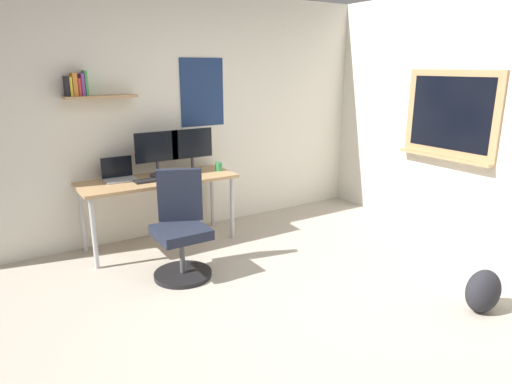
{
  "coord_description": "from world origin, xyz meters",
  "views": [
    {
      "loc": [
        -1.93,
        -2.24,
        1.84
      ],
      "look_at": [
        -0.06,
        0.73,
        0.85
      ],
      "focal_mm": 31.5,
      "sensor_mm": 36.0,
      "label": 1
    }
  ],
  "objects_px": {
    "laptop": "(119,175)",
    "keyboard": "(153,180)",
    "computer_mouse": "(179,176)",
    "coffee_mug": "(219,167)",
    "desk": "(158,185)",
    "backpack": "(483,291)",
    "monitor_primary": "(157,150)",
    "monitor_secondary": "(192,147)",
    "office_chair": "(181,232)"
  },
  "relations": [
    {
      "from": "keyboard",
      "to": "computer_mouse",
      "type": "bearing_deg",
      "value": 0.0
    },
    {
      "from": "computer_mouse",
      "to": "backpack",
      "type": "xyz_separation_m",
      "value": [
        1.4,
        -2.54,
        -0.57
      ]
    },
    {
      "from": "office_chair",
      "to": "desk",
      "type": "bearing_deg",
      "value": 83.41
    },
    {
      "from": "coffee_mug",
      "to": "backpack",
      "type": "bearing_deg",
      "value": -70.61
    },
    {
      "from": "keyboard",
      "to": "backpack",
      "type": "height_order",
      "value": "keyboard"
    },
    {
      "from": "monitor_primary",
      "to": "keyboard",
      "type": "height_order",
      "value": "monitor_primary"
    },
    {
      "from": "computer_mouse",
      "to": "desk",
      "type": "bearing_deg",
      "value": 159.66
    },
    {
      "from": "laptop",
      "to": "keyboard",
      "type": "distance_m",
      "value": 0.36
    },
    {
      "from": "monitor_secondary",
      "to": "computer_mouse",
      "type": "relative_size",
      "value": 4.46
    },
    {
      "from": "monitor_secondary",
      "to": "backpack",
      "type": "bearing_deg",
      "value": -66.7
    },
    {
      "from": "laptop",
      "to": "keyboard",
      "type": "relative_size",
      "value": 0.84
    },
    {
      "from": "monitor_secondary",
      "to": "keyboard",
      "type": "xyz_separation_m",
      "value": [
        -0.51,
        -0.17,
        -0.26
      ]
    },
    {
      "from": "coffee_mug",
      "to": "desk",
      "type": "bearing_deg",
      "value": 177.96
    },
    {
      "from": "laptop",
      "to": "keyboard",
      "type": "height_order",
      "value": "laptop"
    },
    {
      "from": "monitor_primary",
      "to": "keyboard",
      "type": "relative_size",
      "value": 1.25
    },
    {
      "from": "keyboard",
      "to": "computer_mouse",
      "type": "relative_size",
      "value": 3.56
    },
    {
      "from": "laptop",
      "to": "coffee_mug",
      "type": "xyz_separation_m",
      "value": [
        1.04,
        -0.17,
        -0.01
      ]
    },
    {
      "from": "laptop",
      "to": "backpack",
      "type": "xyz_separation_m",
      "value": [
        1.96,
        -2.76,
        -0.61
      ]
    },
    {
      "from": "desk",
      "to": "keyboard",
      "type": "height_order",
      "value": "keyboard"
    },
    {
      "from": "monitor_secondary",
      "to": "backpack",
      "type": "relative_size",
      "value": 1.35
    },
    {
      "from": "desk",
      "to": "office_chair",
      "type": "distance_m",
      "value": 0.81
    },
    {
      "from": "office_chair",
      "to": "computer_mouse",
      "type": "distance_m",
      "value": 0.82
    },
    {
      "from": "laptop",
      "to": "computer_mouse",
      "type": "relative_size",
      "value": 2.98
    },
    {
      "from": "monitor_primary",
      "to": "coffee_mug",
      "type": "distance_m",
      "value": 0.7
    },
    {
      "from": "monitor_secondary",
      "to": "coffee_mug",
      "type": "xyz_separation_m",
      "value": [
        0.26,
        -0.12,
        -0.22
      ]
    },
    {
      "from": "laptop",
      "to": "monitor_secondary",
      "type": "height_order",
      "value": "monitor_secondary"
    },
    {
      "from": "laptop",
      "to": "coffee_mug",
      "type": "relative_size",
      "value": 3.37
    },
    {
      "from": "monitor_primary",
      "to": "computer_mouse",
      "type": "relative_size",
      "value": 4.46
    },
    {
      "from": "laptop",
      "to": "computer_mouse",
      "type": "xyz_separation_m",
      "value": [
        0.56,
        -0.22,
        -0.04
      ]
    },
    {
      "from": "keyboard",
      "to": "monitor_primary",
      "type": "bearing_deg",
      "value": 55.19
    },
    {
      "from": "desk",
      "to": "monitor_primary",
      "type": "height_order",
      "value": "monitor_primary"
    },
    {
      "from": "laptop",
      "to": "monitor_primary",
      "type": "distance_m",
      "value": 0.45
    },
    {
      "from": "monitor_secondary",
      "to": "coffee_mug",
      "type": "relative_size",
      "value": 5.04
    },
    {
      "from": "laptop",
      "to": "monitor_secondary",
      "type": "xyz_separation_m",
      "value": [
        0.79,
        -0.05,
        0.22
      ]
    },
    {
      "from": "laptop",
      "to": "desk",
      "type": "bearing_deg",
      "value": -22.06
    },
    {
      "from": "monitor_secondary",
      "to": "backpack",
      "type": "xyz_separation_m",
      "value": [
        1.17,
        -2.71,
        -0.82
      ]
    },
    {
      "from": "keyboard",
      "to": "laptop",
      "type": "bearing_deg",
      "value": 141.66
    },
    {
      "from": "laptop",
      "to": "monitor_primary",
      "type": "xyz_separation_m",
      "value": [
        0.39,
        -0.05,
        0.22
      ]
    },
    {
      "from": "backpack",
      "to": "monitor_secondary",
      "type": "bearing_deg",
      "value": 113.3
    },
    {
      "from": "laptop",
      "to": "keyboard",
      "type": "xyz_separation_m",
      "value": [
        0.28,
        -0.22,
        -0.04
      ]
    },
    {
      "from": "office_chair",
      "to": "coffee_mug",
      "type": "distance_m",
      "value": 1.13
    },
    {
      "from": "monitor_primary",
      "to": "monitor_secondary",
      "type": "distance_m",
      "value": 0.39
    },
    {
      "from": "office_chair",
      "to": "backpack",
      "type": "relative_size",
      "value": 2.77
    },
    {
      "from": "keyboard",
      "to": "computer_mouse",
      "type": "height_order",
      "value": "computer_mouse"
    },
    {
      "from": "laptop",
      "to": "backpack",
      "type": "distance_m",
      "value": 3.44
    },
    {
      "from": "laptop",
      "to": "backpack",
      "type": "height_order",
      "value": "laptop"
    },
    {
      "from": "coffee_mug",
      "to": "backpack",
      "type": "relative_size",
      "value": 0.27
    },
    {
      "from": "office_chair",
      "to": "monitor_primary",
      "type": "distance_m",
      "value": 1.05
    },
    {
      "from": "desk",
      "to": "monitor_secondary",
      "type": "relative_size",
      "value": 3.4
    },
    {
      "from": "laptop",
      "to": "computer_mouse",
      "type": "distance_m",
      "value": 0.6
    }
  ]
}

